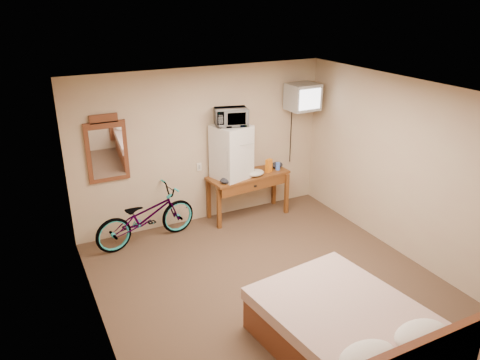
{
  "coord_description": "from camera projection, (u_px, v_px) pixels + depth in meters",
  "views": [
    {
      "loc": [
        -2.66,
        -4.3,
        3.54
      ],
      "look_at": [
        -0.05,
        0.88,
        1.19
      ],
      "focal_mm": 35.0,
      "sensor_mm": 36.0,
      "label": 1
    }
  ],
  "objects": [
    {
      "name": "microwave",
      "position": [
        231.0,
        117.0,
        7.2
      ],
      "size": [
        0.56,
        0.44,
        0.27
      ],
      "primitive_type": "imported",
      "rotation": [
        0.0,
        0.0,
        -0.24
      ],
      "color": "silver",
      "rests_on": "mini_fridge"
    },
    {
      "name": "cloth_cream",
      "position": [
        254.0,
        173.0,
        7.6
      ],
      "size": [
        0.33,
        0.25,
        0.1
      ],
      "primitive_type": "ellipsoid",
      "color": "beige",
      "rests_on": "desk"
    },
    {
      "name": "desk",
      "position": [
        249.0,
        182.0,
        7.7
      ],
      "size": [
        1.4,
        0.64,
        0.75
      ],
      "color": "brown",
      "rests_on": "floor"
    },
    {
      "name": "blue_cup",
      "position": [
        278.0,
        166.0,
        7.85
      ],
      "size": [
        0.07,
        0.07,
        0.13
      ],
      "primitive_type": "cylinder",
      "color": "#4475E9",
      "rests_on": "desk"
    },
    {
      "name": "wall_mirror",
      "position": [
        107.0,
        150.0,
        6.72
      ],
      "size": [
        0.59,
        0.04,
        1.0
      ],
      "color": "brown",
      "rests_on": "room"
    },
    {
      "name": "cloth_dark_a",
      "position": [
        227.0,
        180.0,
        7.32
      ],
      "size": [
        0.24,
        0.18,
        0.09
      ],
      "primitive_type": "ellipsoid",
      "color": "black",
      "rests_on": "desk"
    },
    {
      "name": "bicycle",
      "position": [
        146.0,
        216.0,
        6.99
      ],
      "size": [
        1.66,
        0.81,
        0.83
      ],
      "primitive_type": "imported",
      "rotation": [
        0.0,
        0.0,
        1.73
      ],
      "color": "black",
      "rests_on": "floor"
    },
    {
      "name": "snack_bag",
      "position": [
        269.0,
        166.0,
        7.74
      ],
      "size": [
        0.13,
        0.1,
        0.22
      ],
      "primitive_type": "cube",
      "rotation": [
        0.0,
        0.0,
        0.34
      ],
      "color": "orange",
      "rests_on": "desk"
    },
    {
      "name": "bed",
      "position": [
        352.0,
        333.0,
        4.78
      ],
      "size": [
        1.61,
        2.01,
        0.9
      ],
      "color": "brown",
      "rests_on": "floor"
    },
    {
      "name": "cloth_dark_b",
      "position": [
        277.0,
        165.0,
        7.96
      ],
      "size": [
        0.21,
        0.18,
        0.1
      ],
      "primitive_type": "ellipsoid",
      "color": "black",
      "rests_on": "desk"
    },
    {
      "name": "crt_television",
      "position": [
        303.0,
        97.0,
        7.65
      ],
      "size": [
        0.51,
        0.59,
        0.43
      ],
      "color": "black",
      "rests_on": "room"
    },
    {
      "name": "room",
      "position": [
        277.0,
        200.0,
        5.53
      ],
      "size": [
        4.6,
        4.64,
        2.5
      ],
      "color": "#473223",
      "rests_on": "ground"
    },
    {
      "name": "mini_fridge",
      "position": [
        231.0,
        152.0,
        7.41
      ],
      "size": [
        0.64,
        0.63,
        0.86
      ],
      "color": "silver",
      "rests_on": "desk"
    }
  ]
}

